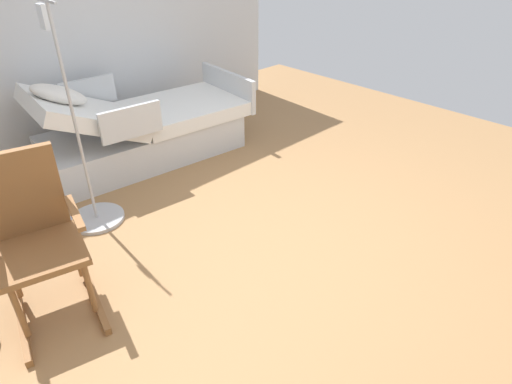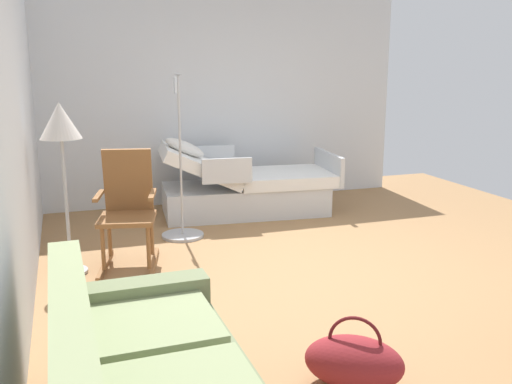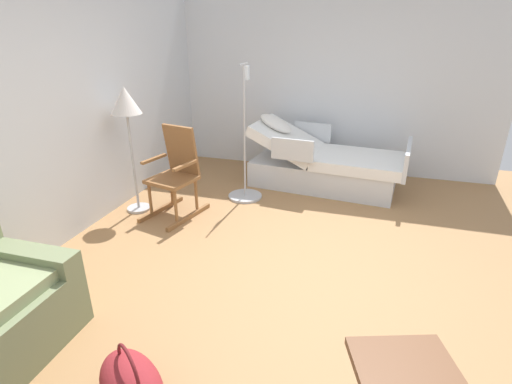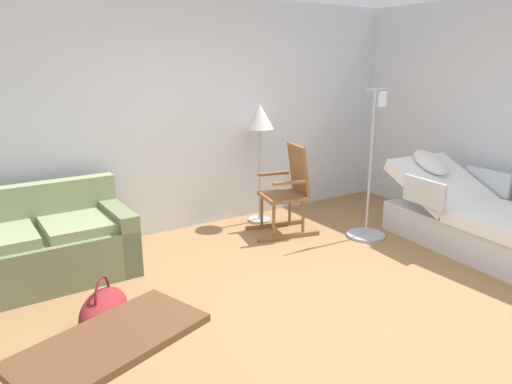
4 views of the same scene
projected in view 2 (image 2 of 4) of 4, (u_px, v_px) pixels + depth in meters
ground_plane at (317, 274)px, 4.92m from camera, size 7.24×7.24×0.00m
back_wall at (9, 129)px, 3.87m from camera, size 5.99×0.10×2.70m
side_wall at (223, 98)px, 7.33m from camera, size 0.10×4.80×2.70m
hospital_bed at (245, 189)px, 6.85m from camera, size 1.16×2.17×0.99m
rocking_chair at (128, 211)px, 5.05m from camera, size 0.85×0.63×1.05m
floor_lamp at (61, 133)px, 4.66m from camera, size 0.34×0.34×1.48m
duffel_bag at (354, 362)px, 3.18m from camera, size 0.58×0.64×0.43m
iv_pole at (182, 214)px, 5.93m from camera, size 0.44×0.44×1.69m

